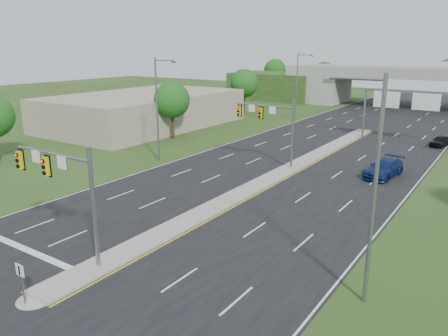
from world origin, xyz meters
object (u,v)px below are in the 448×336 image
keep_right_sign (21,277)px  car_far_b (384,168)px  signal_mast_near (64,182)px  car_far_c (441,141)px  sign_gantry (408,102)px  overpass (411,90)px  signal_mast_far (272,121)px

keep_right_sign → car_far_b: (8.59, 31.88, -0.68)m
signal_mast_near → car_far_c: (13.26, 44.92, -4.04)m
keep_right_sign → car_far_c: bearing=77.4°
sign_gantry → car_far_b: (1.91, -17.56, -4.40)m
keep_right_sign → car_far_b: size_ratio=0.39×
overpass → car_far_c: bearing=-72.6°
signal_mast_far → overpass: (2.26, 55.07, -1.17)m
sign_gantry → car_far_c: (4.32, -0.08, -4.56)m
signal_mast_far → car_far_c: (13.26, 19.92, -4.04)m
signal_mast_far → sign_gantry: signal_mast_far is taller
car_far_c → overpass: bearing=120.7°
overpass → car_far_b: size_ratio=14.23×
keep_right_sign → overpass: (0.00, 84.53, 2.04)m
car_far_c → signal_mast_far: bearing=-110.3°
signal_mast_far → sign_gantry: size_ratio=0.60×
keep_right_sign → overpass: 84.55m
overpass → signal_mast_far: bearing=-92.4°
car_far_b → car_far_c: car_far_b is taller
signal_mast_near → sign_gantry: signal_mast_near is taller
signal_mast_far → sign_gantry: 21.91m
signal_mast_far → car_far_b: bearing=12.6°
car_far_c → keep_right_sign: bearing=-89.2°
sign_gantry → car_far_c: sign_gantry is taller
signal_mast_near → sign_gantry: bearing=78.8°
signal_mast_near → keep_right_sign: bearing=-63.1°
signal_mast_near → car_far_b: bearing=68.4°
signal_mast_near → car_far_c: size_ratio=1.81×
keep_right_sign → overpass: overpass is taller
sign_gantry → car_far_c: size_ratio=2.99×
signal_mast_far → car_far_c: signal_mast_far is taller
signal_mast_near → car_far_b: size_ratio=1.24×
sign_gantry → car_far_c: 6.28m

